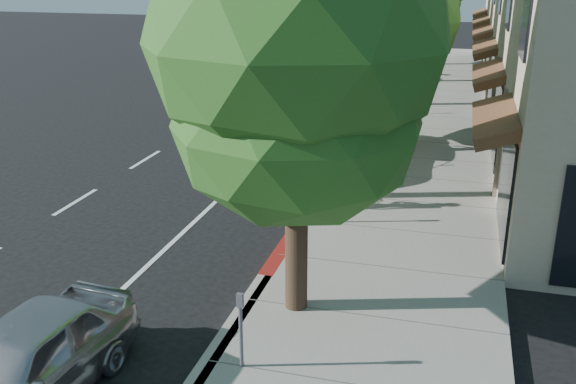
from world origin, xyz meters
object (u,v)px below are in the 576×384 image
(white_pickup, at_px, (367,69))
(silver_suv, at_px, (326,136))
(street_tree_1, at_px, (359,10))
(dark_sedan, at_px, (320,95))
(cyclist, at_px, (321,181))
(street_tree_2, at_px, (387,22))
(pedestrian, at_px, (400,122))
(bicycle, at_px, (296,192))
(near_car_a, at_px, (22,365))
(dark_suv_far, at_px, (362,65))
(street_tree_0, at_px, (297,50))

(white_pickup, bearing_deg, silver_suv, -81.41)
(silver_suv, xyz_separation_m, white_pickup, (-0.79, 13.86, -0.06))
(street_tree_1, distance_m, dark_sedan, 11.16)
(cyclist, relative_size, white_pickup, 0.30)
(street_tree_2, distance_m, pedestrian, 3.35)
(bicycle, xyz_separation_m, near_car_a, (-1.80, -8.50, 0.20))
(bicycle, bearing_deg, near_car_a, 154.87)
(dark_sedan, distance_m, pedestrian, 6.30)
(bicycle, height_order, dark_suv_far, dark_suv_far)
(street_tree_2, distance_m, dark_sedan, 5.99)
(white_pickup, bearing_deg, pedestrian, -71.13)
(street_tree_1, relative_size, cyclist, 4.68)
(pedestrian, bearing_deg, near_car_a, 66.59)
(street_tree_2, relative_size, near_car_a, 1.73)
(dark_suv_far, bearing_deg, bicycle, -84.47)
(bicycle, height_order, near_car_a, near_car_a)
(street_tree_1, xyz_separation_m, dark_sedan, (-3.10, 9.89, -4.12))
(street_tree_1, bearing_deg, near_car_a, -108.07)
(cyclist, height_order, near_car_a, cyclist)
(street_tree_1, height_order, dark_sedan, street_tree_1)
(cyclist, distance_m, white_pickup, 18.07)
(street_tree_2, xyz_separation_m, dark_suv_far, (-2.70, 12.67, -3.34))
(street_tree_0, bearing_deg, dark_suv_far, 96.26)
(bicycle, relative_size, near_car_a, 0.46)
(dark_sedan, distance_m, dark_suv_far, 8.79)
(white_pickup, relative_size, pedestrian, 3.12)
(near_car_a, bearing_deg, pedestrian, 80.62)
(street_tree_1, xyz_separation_m, cyclist, (-0.65, -1.00, -4.09))
(silver_suv, height_order, near_car_a, silver_suv)
(street_tree_2, xyz_separation_m, cyclist, (-0.65, -7.00, -3.30))
(street_tree_2, height_order, dark_sedan, street_tree_2)
(street_tree_0, height_order, dark_sedan, street_tree_0)
(cyclist, bearing_deg, white_pickup, -10.97)
(cyclist, height_order, white_pickup, cyclist)
(bicycle, relative_size, white_pickup, 0.33)
(dark_suv_far, distance_m, pedestrian, 14.20)
(white_pickup, xyz_separation_m, dark_suv_far, (-0.51, 1.67, -0.03))
(pedestrian, bearing_deg, street_tree_0, 77.67)
(near_car_a, bearing_deg, dark_sedan, 95.49)
(white_pickup, bearing_deg, dark_sedan, -91.93)
(white_pickup, xyz_separation_m, pedestrian, (2.92, -12.11, 0.24))
(street_tree_1, relative_size, street_tree_2, 1.12)
(street_tree_0, xyz_separation_m, cyclist, (-0.65, 5.00, -3.89))
(cyclist, relative_size, pedestrian, 0.92)
(street_tree_2, bearing_deg, near_car_a, -101.31)
(dark_sedan, relative_size, near_car_a, 1.21)
(cyclist, xyz_separation_m, near_car_a, (-2.45, -8.50, -0.15))
(silver_suv, bearing_deg, street_tree_0, -80.09)
(bicycle, bearing_deg, silver_suv, -11.74)
(street_tree_1, height_order, pedestrian, street_tree_1)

